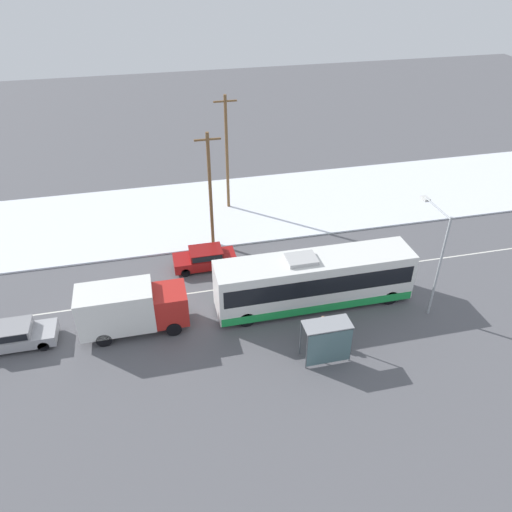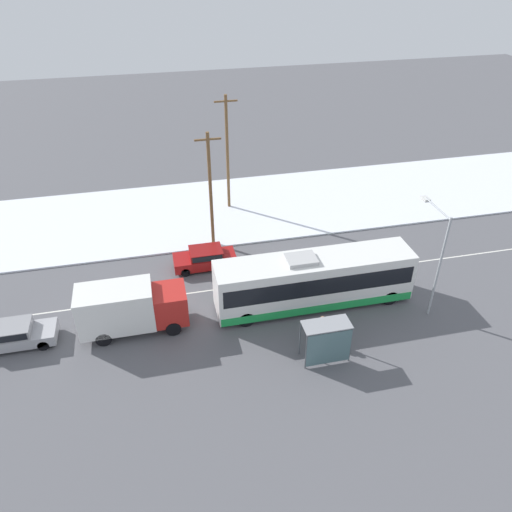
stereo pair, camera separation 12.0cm
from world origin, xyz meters
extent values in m
plane|color=#56565B|center=(0.00, 0.00, 0.00)|extent=(120.00, 120.00, 0.00)
cube|color=silver|center=(0.00, 10.77, 0.06)|extent=(80.00, 11.50, 0.12)
cube|color=silver|center=(0.00, 0.00, 0.00)|extent=(60.00, 0.12, 0.00)
cube|color=white|center=(1.12, -2.76, 1.82)|extent=(12.21, 2.55, 3.09)
cube|color=black|center=(1.12, -2.76, 2.19)|extent=(11.72, 2.57, 1.18)
cube|color=green|center=(1.12, -2.76, 0.55)|extent=(12.09, 2.57, 0.56)
cube|color=#B2B2B2|center=(0.20, -2.76, 3.49)|extent=(1.80, 1.40, 0.24)
cylinder|color=black|center=(5.82, -3.89, 0.50)|extent=(1.00, 0.28, 1.00)
cylinder|color=black|center=(5.82, -1.62, 0.50)|extent=(1.00, 0.28, 1.00)
cylinder|color=black|center=(-3.39, -3.89, 0.50)|extent=(1.00, 0.28, 1.00)
cylinder|color=black|center=(-3.39, -1.62, 0.50)|extent=(1.00, 0.28, 1.00)
cube|color=silver|center=(-10.76, -2.70, 1.76)|extent=(4.25, 2.30, 2.52)
cube|color=red|center=(-7.68, -2.70, 1.48)|extent=(1.90, 2.18, 1.97)
cube|color=black|center=(-6.75, -2.70, 1.87)|extent=(0.06, 1.96, 0.87)
cylinder|color=black|center=(-7.68, -3.72, 0.45)|extent=(0.90, 0.26, 0.90)
cylinder|color=black|center=(-7.68, -1.68, 0.45)|extent=(0.90, 0.26, 0.90)
cylinder|color=black|center=(-11.61, -3.72, 0.45)|extent=(0.90, 0.26, 0.90)
cylinder|color=black|center=(-11.61, -1.68, 0.45)|extent=(0.90, 0.26, 0.90)
cube|color=maroon|center=(-4.94, 2.76, 0.58)|extent=(4.28, 1.80, 0.71)
cube|color=maroon|center=(-4.83, 2.76, 1.19)|extent=(2.23, 1.66, 0.52)
cube|color=black|center=(-4.83, 2.76, 1.20)|extent=(2.05, 1.69, 0.41)
cylinder|color=black|center=(-6.38, 1.97, 0.32)|extent=(0.64, 0.22, 0.64)
cylinder|color=black|center=(-6.38, 3.55, 0.32)|extent=(0.64, 0.22, 0.64)
cylinder|color=black|center=(-3.40, 1.97, 0.32)|extent=(0.64, 0.22, 0.64)
cylinder|color=black|center=(-3.40, 3.55, 0.32)|extent=(0.64, 0.22, 0.64)
cube|color=#9E9EA3|center=(-16.60, -2.54, 0.55)|extent=(4.76, 1.80, 0.64)
cube|color=gray|center=(-16.72, -2.54, 1.13)|extent=(2.47, 1.66, 0.53)
cube|color=black|center=(-16.72, -2.54, 1.14)|extent=(2.28, 1.69, 0.42)
cylinder|color=black|center=(-14.92, -3.33, 0.32)|extent=(0.64, 0.22, 0.64)
cylinder|color=black|center=(-14.92, -1.75, 0.32)|extent=(0.64, 0.22, 0.64)
cylinder|color=#23232D|center=(0.36, -6.18, 0.42)|extent=(0.13, 0.13, 0.85)
cylinder|color=#23232D|center=(0.62, -6.18, 0.42)|extent=(0.13, 0.13, 0.85)
cube|color=brown|center=(0.49, -6.18, 1.20)|extent=(0.44, 0.24, 0.70)
sphere|color=#8E6647|center=(0.49, -6.18, 1.69)|extent=(0.29, 0.29, 0.29)
cylinder|color=brown|center=(0.22, -6.18, 1.16)|extent=(0.11, 0.11, 0.66)
cylinder|color=brown|center=(0.77, -6.18, 1.16)|extent=(0.11, 0.11, 0.66)
cube|color=gray|center=(0.23, -7.42, 2.37)|extent=(2.58, 1.20, 0.06)
cube|color=slate|center=(0.23, -8.00, 1.20)|extent=(2.47, 0.04, 2.16)
cylinder|color=#474C51|center=(-1.02, -6.86, 1.17)|extent=(0.08, 0.08, 2.34)
cylinder|color=#474C51|center=(1.48, -6.86, 1.17)|extent=(0.08, 0.08, 2.34)
cylinder|color=#474C51|center=(-1.02, -7.98, 1.17)|extent=(0.08, 0.08, 2.34)
cylinder|color=#474C51|center=(1.48, -7.98, 1.17)|extent=(0.08, 0.08, 2.34)
cylinder|color=#9EA3A8|center=(7.74, -5.32, 3.38)|extent=(0.14, 0.14, 6.76)
cylinder|color=#9EA3A8|center=(7.74, -3.96, 6.61)|extent=(0.10, 2.72, 0.10)
cube|color=silver|center=(7.74, -2.60, 6.54)|extent=(0.36, 0.60, 0.16)
cylinder|color=brown|center=(-3.91, 5.64, 4.33)|extent=(0.24, 0.24, 8.67)
cube|color=brown|center=(-3.91, 5.64, 8.17)|extent=(1.80, 0.12, 0.12)
cylinder|color=brown|center=(-1.70, 11.16, 4.74)|extent=(0.24, 0.24, 9.48)
cube|color=brown|center=(-1.70, 11.16, 8.98)|extent=(1.80, 0.12, 0.12)
camera|label=1|loc=(-7.98, -26.01, 19.90)|focal=35.00mm
camera|label=2|loc=(-7.86, -26.03, 19.90)|focal=35.00mm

